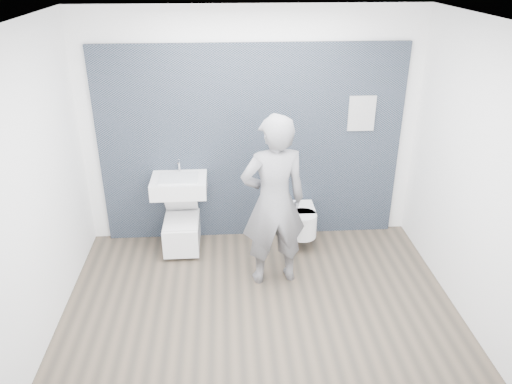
{
  "coord_description": "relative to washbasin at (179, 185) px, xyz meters",
  "views": [
    {
      "loc": [
        -0.31,
        -4.14,
        3.28
      ],
      "look_at": [
        0.0,
        0.6,
        1.0
      ],
      "focal_mm": 35.0,
      "sensor_mm": 36.0,
      "label": 1
    }
  ],
  "objects": [
    {
      "name": "washbasin",
      "position": [
        0.0,
        0.0,
        0.0
      ],
      "size": [
        0.64,
        0.48,
        0.48
      ],
      "color": "white",
      "rests_on": "ground"
    },
    {
      "name": "toilet_rounded",
      "position": [
        1.46,
        -0.05,
        -0.5
      ],
      "size": [
        0.34,
        0.57,
        0.31
      ],
      "color": "white",
      "rests_on": "ground"
    },
    {
      "name": "tile_wall",
      "position": [
        0.86,
        0.27,
        -0.83
      ],
      "size": [
        3.6,
        0.06,
        2.4
      ],
      "primitive_type": "cube",
      "color": "black",
      "rests_on": "ground"
    },
    {
      "name": "visitor",
      "position": [
        1.04,
        -0.75,
        0.12
      ],
      "size": [
        0.76,
        0.56,
        1.9
      ],
      "primitive_type": "imported",
      "rotation": [
        0.0,
        0.0,
        3.3
      ],
      "color": "slate",
      "rests_on": "ground"
    },
    {
      "name": "room_shell",
      "position": [
        0.86,
        -1.2,
        0.91
      ],
      "size": [
        4.0,
        4.0,
        4.0
      ],
      "color": "white",
      "rests_on": "ground"
    },
    {
      "name": "toilet_square",
      "position": [
        0.0,
        -0.06,
        -0.59
      ],
      "size": [
        0.41,
        0.6,
        0.72
      ],
      "color": "white",
      "rests_on": "ground"
    },
    {
      "name": "ground",
      "position": [
        0.86,
        -1.2,
        -0.83
      ],
      "size": [
        4.0,
        4.0,
        0.0
      ],
      "primitive_type": "plane",
      "color": "brown",
      "rests_on": "ground"
    },
    {
      "name": "info_placard",
      "position": [
        2.16,
        0.23,
        -0.83
      ],
      "size": [
        0.31,
        0.03,
        0.42
      ],
      "primitive_type": "cube",
      "color": "white",
      "rests_on": "ground"
    }
  ]
}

